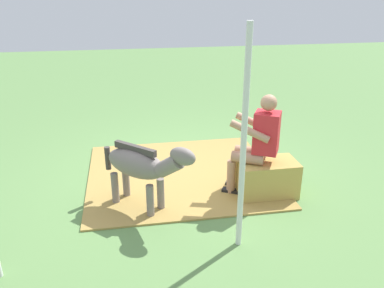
{
  "coord_description": "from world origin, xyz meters",
  "views": [
    {
      "loc": [
        0.74,
        4.97,
        2.58
      ],
      "look_at": [
        -0.11,
        0.12,
        0.55
      ],
      "focal_mm": 36.75,
      "sensor_mm": 36.0,
      "label": 1
    }
  ],
  "objects_px": {
    "pony_standing": "(142,166)",
    "soda_bottle": "(296,171)",
    "hay_bale": "(267,178)",
    "person_seated": "(257,141)",
    "tent_pole_left": "(243,145)"
  },
  "relations": [
    {
      "from": "person_seated",
      "to": "tent_pole_left",
      "type": "distance_m",
      "value": 1.2
    },
    {
      "from": "pony_standing",
      "to": "hay_bale",
      "type": "bearing_deg",
      "value": -177.43
    },
    {
      "from": "person_seated",
      "to": "pony_standing",
      "type": "bearing_deg",
      "value": 4.99
    },
    {
      "from": "hay_bale",
      "to": "pony_standing",
      "type": "distance_m",
      "value": 1.64
    },
    {
      "from": "soda_bottle",
      "to": "tent_pole_left",
      "type": "relative_size",
      "value": 0.12
    },
    {
      "from": "pony_standing",
      "to": "soda_bottle",
      "type": "distance_m",
      "value": 2.23
    },
    {
      "from": "person_seated",
      "to": "tent_pole_left",
      "type": "height_order",
      "value": "tent_pole_left"
    },
    {
      "from": "hay_bale",
      "to": "soda_bottle",
      "type": "distance_m",
      "value": 0.65
    },
    {
      "from": "pony_standing",
      "to": "tent_pole_left",
      "type": "relative_size",
      "value": 0.47
    },
    {
      "from": "soda_bottle",
      "to": "pony_standing",
      "type": "bearing_deg",
      "value": 10.27
    },
    {
      "from": "hay_bale",
      "to": "person_seated",
      "type": "bearing_deg",
      "value": -19.97
    },
    {
      "from": "person_seated",
      "to": "tent_pole_left",
      "type": "xyz_separation_m",
      "value": [
        0.5,
        1.02,
        0.4
      ]
    },
    {
      "from": "tent_pole_left",
      "to": "person_seated",
      "type": "bearing_deg",
      "value": -116.2
    },
    {
      "from": "pony_standing",
      "to": "soda_bottle",
      "type": "xyz_separation_m",
      "value": [
        -2.15,
        -0.39,
        -0.44
      ]
    },
    {
      "from": "tent_pole_left",
      "to": "hay_bale",
      "type": "bearing_deg",
      "value": -124.06
    }
  ]
}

